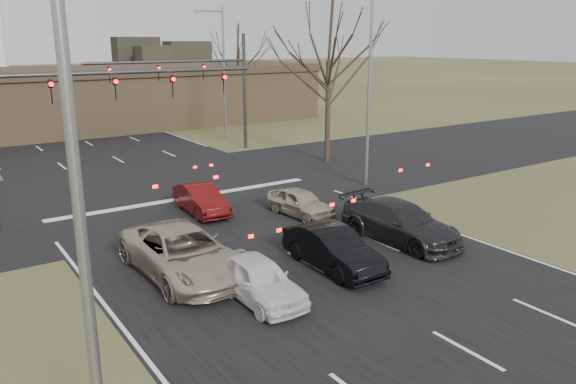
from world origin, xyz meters
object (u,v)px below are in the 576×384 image
streetlight_right_far (222,67)px  car_silver_ahead (300,202)px  car_white_sedan (258,279)px  streetlight_right_near (367,80)px  car_red_ahead (201,199)px  building (88,99)px  mast_arm_near (67,101)px  car_black_hatch (333,249)px  car_charcoal_sedan (400,222)px  car_silver_suv (183,253)px  streetlight_left (90,187)px  mast_arm_far (208,79)px

streetlight_right_far → car_silver_ahead: size_ratio=2.80×
streetlight_right_far → car_white_sedan: 28.69m
streetlight_right_near → car_red_ahead: bearing=177.7°
building → streetlight_right_far: 13.53m
building → mast_arm_near: 26.14m
car_white_sedan → car_black_hatch: size_ratio=0.91×
mast_arm_near → car_black_hatch: 13.07m
car_white_sedan → car_charcoal_sedan: car_charcoal_sedan is taller
car_silver_suv → car_black_hatch: car_silver_suv is taller
building → streetlight_right_far: (7.32, -11.00, 2.92)m
car_red_ahead → streetlight_left: bearing=-116.9°
car_charcoal_sedan → streetlight_right_near: bearing=54.8°
car_white_sedan → car_silver_suv: bearing=111.9°
building → car_silver_ahead: (1.00, -30.40, -2.06)m
building → car_red_ahead: (-2.50, -27.62, -2.02)m
car_silver_suv → car_charcoal_sedan: (8.36, -1.61, -0.04)m
car_charcoal_sedan → car_silver_ahead: 5.00m
streetlight_right_far → mast_arm_far: bearing=-128.1°
car_black_hatch → car_red_ahead: (-1.00, 8.28, -0.06)m
streetlight_left → mast_arm_near: bearing=78.1°
car_silver_suv → car_silver_ahead: car_silver_suv is taller
car_black_hatch → building: bearing=89.0°
mast_arm_near → car_white_sedan: mast_arm_near is taller
car_silver_suv → car_charcoal_sedan: size_ratio=1.10×
building → car_silver_ahead: bearing=-88.1°
streetlight_left → car_red_ahead: 17.33m
car_black_hatch → car_silver_ahead: size_ratio=1.19×
car_white_sedan → car_red_ahead: car_white_sedan is taller
streetlight_left → car_silver_ahead: 17.29m
building → mast_arm_near: mast_arm_near is taller
mast_arm_far → car_charcoal_sedan: size_ratio=2.13×
car_charcoal_sedan → car_black_hatch: bearing=-173.3°
car_red_ahead → car_silver_suv: bearing=-117.2°
streetlight_left → car_charcoal_sedan: size_ratio=1.92×
mast_arm_near → car_charcoal_sedan: size_ratio=2.32×
car_silver_suv → car_black_hatch: 5.05m
car_black_hatch → car_red_ahead: car_black_hatch is taller
streetlight_right_near → streetlight_right_far: bearing=88.3°
car_charcoal_sedan → car_red_ahead: bearing=119.2°
streetlight_right_far → car_red_ahead: bearing=-120.6°
car_black_hatch → car_silver_ahead: 6.04m
streetlight_right_far → car_silver_ahead: bearing=-108.0°
streetlight_left → streetlight_right_near: 22.52m
car_white_sedan → streetlight_right_near: bearing=36.2°
mast_arm_near → streetlight_right_far: bearing=43.9°
streetlight_right_far → streetlight_left: bearing=-120.3°
streetlight_right_near → car_black_hatch: size_ratio=2.35×
mast_arm_far → building: bearing=105.6°
streetlight_left → streetlight_right_near: bearing=38.4°
car_white_sedan → car_charcoal_sedan: (7.20, 1.30, 0.10)m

